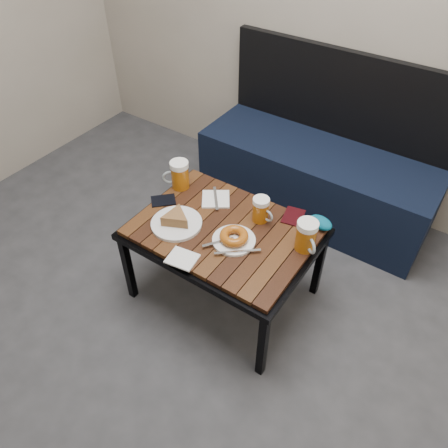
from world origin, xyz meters
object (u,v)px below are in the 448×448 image
Objects in this scene: plate_bagel at (234,238)px; knit_pouch at (321,223)px; passport_navy at (163,200)px; cafe_table at (224,235)px; beer_mug_centre at (261,210)px; beer_mug_left at (179,175)px; beer_mug_right at (306,236)px; passport_burgundy at (293,216)px; plate_pie at (176,220)px; bench at (317,173)px.

knit_pouch is at bearing 47.86° from plate_bagel.
knit_pouch reaches higher than passport_navy.
cafe_table is 6.73× the size of beer_mug_centre.
passport_navy is at bearing 52.79° from beer_mug_left.
cafe_table is 0.45m from knit_pouch.
passport_burgundy is at bearing 169.46° from beer_mug_right.
plate_pie is (0.17, -0.24, -0.05)m from beer_mug_left.
plate_pie is (-0.20, -0.10, 0.07)m from cafe_table.
knit_pouch is (0.72, 0.26, 0.02)m from passport_navy.
cafe_table is 0.12m from plate_bagel.
plate_bagel is at bearing -86.47° from beer_mug_centre.
cafe_table is at bearing -94.71° from bench.
bench reaches higher than plate_bagel.
cafe_table is at bearing 151.54° from plate_bagel.
plate_bagel is at bearing -28.46° from cafe_table.
beer_mug_left reaches higher than passport_navy.
bench reaches higher than knit_pouch.
beer_mug_centre is at bearing -87.49° from bench.
knit_pouch is at bearing 33.11° from plate_pie.
bench reaches higher than beer_mug_left.
beer_mug_centre is at bearing 82.79° from plate_bagel.
beer_mug_centre is 1.07× the size of knit_pouch.
passport_burgundy is (0.15, -0.65, 0.20)m from bench.
bench is 11.85× the size of passport_navy.
knit_pouch is (0.13, 0.01, 0.02)m from passport_burgundy.
bench is 11.12× the size of passport_burgundy.
plate_bagel is at bearing -114.71° from beer_mug_right.
plate_pie is at bearing 13.65° from passport_navy.
beer_mug_right reaches higher than knit_pouch.
passport_navy is 0.77m from knit_pouch.
passport_burgundy is at bearing -76.88° from bench.
beer_mug_left reaches higher than knit_pouch.
beer_mug_left is 0.48m from plate_bagel.
beer_mug_left is 1.01× the size of beer_mug_right.
passport_navy is 0.94× the size of passport_burgundy.
passport_burgundy is (0.12, 0.11, -0.06)m from beer_mug_centre.
plate_bagel is 0.45m from passport_navy.
passport_burgundy is 0.14m from knit_pouch.
beer_mug_centre is at bearing -152.62° from beer_mug_right.
bench is 0.90m from beer_mug_right.
beer_mug_right is 1.18× the size of passport_burgundy.
plate_pie is at bearing 86.92° from beer_mug_left.
plate_pie is at bearing -130.04° from beer_mug_centre.
plate_pie is at bearing -152.35° from cafe_table.
passport_burgundy is at bearing 48.05° from cafe_table.
plate_bagel is at bearing -127.45° from passport_burgundy.
plate_pie is at bearing -105.06° from bench.
knit_pouch is at bearing 151.77° from beer_mug_left.
passport_burgundy reaches higher than cafe_table.
beer_mug_left is 0.47m from beer_mug_centre.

